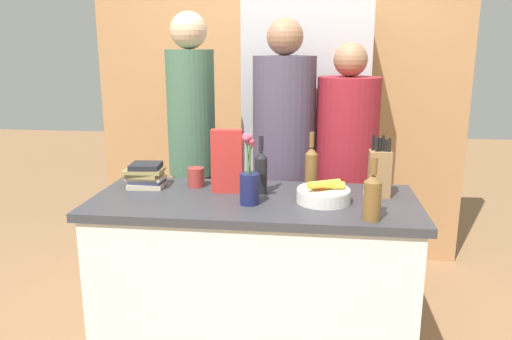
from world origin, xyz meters
TOP-DOWN VIEW (x-y plane):
  - kitchen_island at (0.00, 0.00)m, footprint 1.57×0.67m
  - back_wall_wood at (0.00, 1.52)m, footprint 2.77×0.12m
  - refrigerator at (0.21, 1.16)m, footprint 0.80×0.63m
  - fruit_bowl at (0.33, -0.02)m, footprint 0.25×0.25m
  - knife_block at (0.60, 0.11)m, footprint 0.10×0.09m
  - flower_vase at (-0.01, -0.09)m, footprint 0.09×0.09m
  - cereal_box at (-0.15, 0.09)m, footprint 0.16×0.07m
  - coffee_mug at (-0.33, 0.18)m, footprint 0.09×0.12m
  - book_stack at (-0.58, 0.13)m, footprint 0.20×0.16m
  - bottle_oil at (0.02, 0.09)m, footprint 0.06×0.06m
  - bottle_vinegar at (-0.18, 0.25)m, footprint 0.06×0.06m
  - bottle_wine at (0.27, 0.20)m, footprint 0.06×0.06m
  - bottle_water at (0.53, -0.25)m, footprint 0.08×0.08m
  - person_at_sink at (-0.45, 0.58)m, footprint 0.28×0.28m
  - person_in_blue at (0.10, 0.60)m, footprint 0.36×0.36m
  - person_in_red_tee at (0.47, 0.62)m, footprint 0.36×0.36m

SIDE VIEW (x-z plane):
  - kitchen_island at x=0.00m, z-range 0.00..0.91m
  - person_in_red_tee at x=0.47m, z-range 0.10..1.74m
  - fruit_bowl at x=0.33m, z-range 0.90..1.00m
  - coffee_mug at x=-0.33m, z-range 0.91..1.01m
  - refrigerator at x=0.21m, z-range 0.00..1.92m
  - book_stack at x=-0.58m, z-range 0.91..1.03m
  - person_in_blue at x=0.10m, z-range 0.11..1.89m
  - bottle_water at x=0.53m, z-range 0.88..1.15m
  - flower_vase at x=-0.01m, z-range 0.85..1.18m
  - bottle_vinegar at x=-0.18m, z-range 0.88..1.15m
  - bottle_oil at x=0.02m, z-range 0.88..1.17m
  - bottle_wine at x=0.27m, z-range 0.88..1.17m
  - knife_block at x=0.60m, z-range 0.88..1.18m
  - person_at_sink at x=-0.45m, z-range 0.14..1.96m
  - cereal_box at x=-0.15m, z-range 0.91..1.22m
  - back_wall_wood at x=0.00m, z-range 0.00..2.60m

